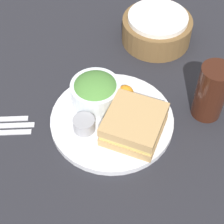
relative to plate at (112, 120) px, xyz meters
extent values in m
plane|color=#232328|center=(0.00, 0.00, -0.01)|extent=(4.00, 4.00, 0.00)
cylinder|color=silver|center=(0.00, 0.00, 0.00)|extent=(0.26, 0.26, 0.01)
cube|color=tan|center=(0.05, -0.02, 0.02)|extent=(0.11, 0.12, 0.02)
cube|color=#E5C666|center=(0.05, -0.02, 0.03)|extent=(0.11, 0.11, 0.01)
cube|color=tan|center=(0.05, -0.02, 0.05)|extent=(0.11, 0.12, 0.02)
cylinder|color=white|center=(-0.05, 0.03, 0.03)|extent=(0.11, 0.11, 0.05)
ellipsoid|color=#4C8438|center=(-0.05, 0.03, 0.04)|extent=(0.10, 0.10, 0.05)
cylinder|color=#99999E|center=(-0.04, -0.05, 0.02)|extent=(0.05, 0.05, 0.03)
sphere|color=orange|center=(0.01, 0.06, 0.03)|extent=(0.04, 0.04, 0.04)
cylinder|color=#38190F|center=(0.18, 0.11, 0.06)|extent=(0.06, 0.06, 0.13)
cylinder|color=brown|center=(-0.01, 0.29, 0.02)|extent=(0.17, 0.17, 0.06)
cylinder|color=white|center=(-0.01, 0.29, 0.06)|extent=(0.15, 0.15, 0.01)
camera|label=1|loc=(0.20, -0.44, 0.63)|focal=60.00mm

